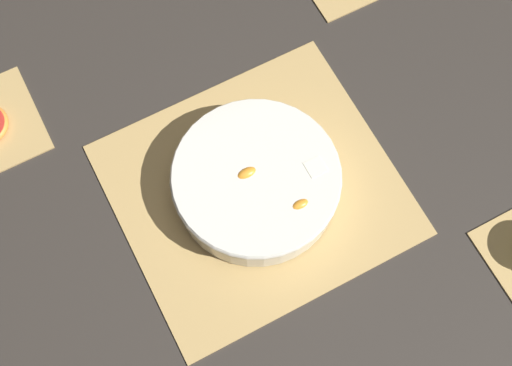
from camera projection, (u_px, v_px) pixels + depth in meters
The scene contains 3 objects.
ground_plane at pixel (256, 190), 1.13m from camera, with size 6.00×6.00×0.00m, color #2D2823.
bamboo_mat_center at pixel (256, 189), 1.12m from camera, with size 0.43×0.39×0.01m.
fruit_salad_bowl at pixel (256, 180), 1.09m from camera, with size 0.26×0.26×0.06m.
Camera 1 is at (0.18, 0.35, 1.05)m, focal length 50.00 mm.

